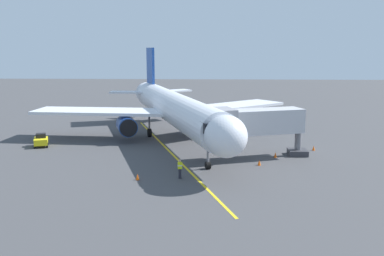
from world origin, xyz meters
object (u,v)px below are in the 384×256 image
at_px(ground_crew_marshaller, 180,169).
at_px(safety_cone_wing_port, 275,155).
at_px(safety_cone_nose_right, 259,163).
at_px(tug_portside, 273,121).
at_px(safety_cone_nose_left, 137,177).
at_px(safety_cone_wing_starboard, 314,148).
at_px(airplane, 174,108).
at_px(tug_near_nose, 41,141).
at_px(jet_bridge, 250,123).

relative_size(ground_crew_marshaller, safety_cone_wing_port, 3.11).
bearing_deg(safety_cone_nose_right, tug_portside, -101.13).
relative_size(tug_portside, safety_cone_nose_left, 4.88).
height_order(safety_cone_wing_port, safety_cone_wing_starboard, same).
distance_m(ground_crew_marshaller, tug_portside, 29.39).
xyz_separation_m(tug_portside, safety_cone_wing_port, (2.33, 18.98, -0.43)).
bearing_deg(safety_cone_nose_left, airplane, -95.72).
distance_m(airplane, ground_crew_marshaller, 16.61).
bearing_deg(tug_portside, ground_crew_marshaller, 66.21).
xyz_separation_m(tug_portside, safety_cone_nose_right, (4.38, 22.26, -0.43)).
relative_size(airplane, safety_cone_nose_left, 71.27).
distance_m(tug_near_nose, safety_cone_nose_right, 25.72).
relative_size(safety_cone_nose_right, safety_cone_wing_starboard, 1.00).
relative_size(jet_bridge, safety_cone_nose_left, 20.66).
height_order(airplane, tug_near_nose, airplane).
height_order(jet_bridge, safety_cone_nose_left, jet_bridge).
bearing_deg(airplane, ground_crew_marshaller, 97.00).
bearing_deg(tug_portside, safety_cone_nose_right, 78.87).
bearing_deg(ground_crew_marshaller, tug_near_nose, -34.37).
bearing_deg(jet_bridge, airplane, -45.80).
bearing_deg(safety_cone_wing_port, safety_cone_nose_left, 32.94).
bearing_deg(safety_cone_nose_right, tug_near_nose, -16.12).
distance_m(tug_near_nose, tug_portside, 32.78).
distance_m(tug_portside, safety_cone_nose_left, 31.61).
xyz_separation_m(airplane, safety_cone_wing_starboard, (-16.28, 4.89, -3.73)).
bearing_deg(ground_crew_marshaller, safety_cone_wing_starboard, -141.66).
bearing_deg(jet_bridge, safety_cone_wing_starboard, -151.76).
xyz_separation_m(airplane, safety_cone_nose_left, (1.69, 16.83, -3.73)).
height_order(tug_portside, safety_cone_nose_right, tug_portside).
relative_size(safety_cone_nose_left, safety_cone_wing_port, 1.00).
xyz_separation_m(ground_crew_marshaller, safety_cone_nose_left, (3.67, 0.63, -0.61)).
xyz_separation_m(airplane, tug_portside, (-13.84, -10.70, -3.30)).
bearing_deg(safety_cone_wing_port, safety_cone_wing_starboard, -144.64).
relative_size(jet_bridge, tug_near_nose, 4.26).
bearing_deg(safety_cone_wing_port, tug_near_nose, -8.22).
bearing_deg(safety_cone_nose_left, safety_cone_wing_port, -147.06).
relative_size(tug_near_nose, safety_cone_nose_left, 4.85).
xyz_separation_m(tug_near_nose, safety_cone_wing_port, (-26.75, 3.86, -0.43)).
xyz_separation_m(ground_crew_marshaller, safety_cone_nose_right, (-7.48, -4.64, -0.61)).
xyz_separation_m(airplane, safety_cone_wing_port, (-11.51, 8.28, -3.73)).
bearing_deg(jet_bridge, tug_near_nose, -10.74).
relative_size(airplane, jet_bridge, 3.45).
height_order(jet_bridge, ground_crew_marshaller, jet_bridge).
xyz_separation_m(jet_bridge, safety_cone_wing_starboard, (-7.57, -4.07, -3.49)).
height_order(tug_near_nose, safety_cone_wing_port, tug_near_nose).
bearing_deg(ground_crew_marshaller, tug_portside, -113.79).
height_order(jet_bridge, safety_cone_wing_starboard, jet_bridge).
distance_m(safety_cone_nose_left, safety_cone_wing_port, 15.72).
height_order(airplane, jet_bridge, airplane).
bearing_deg(safety_cone_nose_right, airplane, -50.67).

